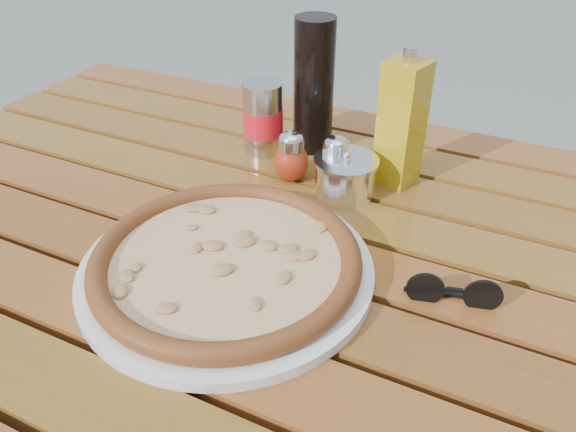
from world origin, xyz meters
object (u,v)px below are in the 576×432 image
at_px(soda_can, 263,119).
at_px(pizza, 226,259).
at_px(pepper_shaker, 291,157).
at_px(oregano_shaker, 335,162).
at_px(parmesan_tin, 345,176).
at_px(olive_oil_cruet, 402,124).
at_px(sunglasses, 453,292).
at_px(table, 282,285).
at_px(dark_bottle, 314,86).
at_px(plate, 227,269).

bearing_deg(soda_can, pizza, -70.02).
bearing_deg(pepper_shaker, oregano_shaker, 12.21).
bearing_deg(parmesan_tin, olive_oil_cruet, 51.94).
height_order(pizza, sunglasses, sunglasses).
xyz_separation_m(pepper_shaker, olive_oil_cruet, (0.15, 0.07, 0.06)).
bearing_deg(pizza, table, 70.10).
xyz_separation_m(pizza, soda_can, (-0.11, 0.31, 0.04)).
relative_size(pizza, dark_bottle, 1.53).
bearing_deg(plate, oregano_shaker, 81.43).
distance_m(table, sunglasses, 0.25).
bearing_deg(olive_oil_cruet, parmesan_tin, -128.06).
xyz_separation_m(plate, pepper_shaker, (-0.03, 0.24, 0.03)).
xyz_separation_m(dark_bottle, sunglasses, (0.30, -0.29, -0.09)).
distance_m(pepper_shaker, sunglasses, 0.34).
bearing_deg(table, pepper_shaker, 111.15).
relative_size(oregano_shaker, soda_can, 0.68).
height_order(table, plate, plate).
relative_size(pizza, soda_can, 2.81).
height_order(oregano_shaker, dark_bottle, dark_bottle).
bearing_deg(table, olive_oil_cruet, 68.55).
height_order(dark_bottle, soda_can, dark_bottle).
bearing_deg(sunglasses, plate, 179.81).
height_order(pizza, oregano_shaker, oregano_shaker).
distance_m(soda_can, parmesan_tin, 0.19).
xyz_separation_m(table, oregano_shaker, (0.01, 0.17, 0.11)).
height_order(table, dark_bottle, dark_bottle).
bearing_deg(soda_can, dark_bottle, 35.10).
bearing_deg(pepper_shaker, soda_can, 141.47).
xyz_separation_m(pepper_shaker, soda_can, (-0.08, 0.07, 0.02)).
bearing_deg(plate, dark_bottle, 96.88).
bearing_deg(pepper_shaker, table, -68.85).
distance_m(pepper_shaker, dark_bottle, 0.14).
distance_m(table, plate, 0.12).
xyz_separation_m(dark_bottle, soda_can, (-0.07, -0.05, -0.05)).
relative_size(oregano_shaker, parmesan_tin, 0.73).
xyz_separation_m(olive_oil_cruet, parmesan_tin, (-0.06, -0.07, -0.07)).
height_order(plate, dark_bottle, dark_bottle).
relative_size(olive_oil_cruet, parmesan_tin, 1.88).
height_order(pepper_shaker, soda_can, soda_can).
bearing_deg(soda_can, olive_oil_cruet, 0.23).
height_order(oregano_shaker, parmesan_tin, oregano_shaker).
distance_m(table, pizza, 0.14).
bearing_deg(dark_bottle, table, -74.56).
bearing_deg(oregano_shaker, plate, -98.57).
bearing_deg(pepper_shaker, dark_bottle, 97.26).
distance_m(pepper_shaker, olive_oil_cruet, 0.17).
bearing_deg(dark_bottle, sunglasses, -43.54).
xyz_separation_m(olive_oil_cruet, sunglasses, (0.14, -0.24, -0.08)).
relative_size(table, soda_can, 11.67).
xyz_separation_m(table, dark_bottle, (-0.07, 0.27, 0.19)).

